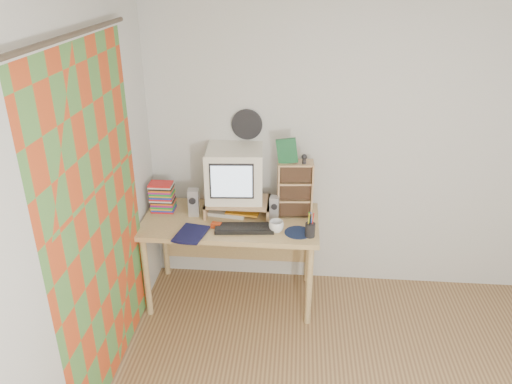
% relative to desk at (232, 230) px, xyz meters
% --- Properties ---
extents(back_wall, '(3.50, 0.00, 3.50)m').
position_rel_desk_xyz_m(back_wall, '(1.03, 0.31, 0.63)').
color(back_wall, silver).
rests_on(back_wall, floor).
extents(left_wall, '(0.00, 3.50, 3.50)m').
position_rel_desk_xyz_m(left_wall, '(-0.72, -1.44, 0.63)').
color(left_wall, silver).
rests_on(left_wall, floor).
extents(curtain, '(0.00, 2.20, 2.20)m').
position_rel_desk_xyz_m(curtain, '(-0.68, -0.96, 0.53)').
color(curtain, '#C1431B').
rests_on(curtain, left_wall).
extents(wall_disc, '(0.25, 0.02, 0.25)m').
position_rel_desk_xyz_m(wall_disc, '(0.10, 0.29, 0.81)').
color(wall_disc, black).
rests_on(wall_disc, back_wall).
extents(desk, '(1.40, 0.70, 0.75)m').
position_rel_desk_xyz_m(desk, '(0.00, 0.00, 0.00)').
color(desk, tan).
rests_on(desk, floor).
extents(monitor_riser, '(0.52, 0.30, 0.12)m').
position_rel_desk_xyz_m(monitor_riser, '(0.05, 0.04, 0.23)').
color(monitor_riser, tan).
rests_on(monitor_riser, desk).
extents(crt_monitor, '(0.47, 0.47, 0.42)m').
position_rel_desk_xyz_m(crt_monitor, '(0.02, 0.09, 0.46)').
color(crt_monitor, silver).
rests_on(crt_monitor, monitor_riser).
extents(speaker_left, '(0.09, 0.09, 0.22)m').
position_rel_desk_xyz_m(speaker_left, '(-0.30, -0.01, 0.25)').
color(speaker_left, '#AEAEB3').
rests_on(speaker_left, desk).
extents(speaker_right, '(0.08, 0.08, 0.19)m').
position_rel_desk_xyz_m(speaker_right, '(0.35, -0.02, 0.23)').
color(speaker_right, '#AEAEB3').
rests_on(speaker_right, desk).
extents(keyboard, '(0.46, 0.19, 0.03)m').
position_rel_desk_xyz_m(keyboard, '(0.13, -0.23, 0.15)').
color(keyboard, black).
rests_on(keyboard, desk).
extents(dvd_stack, '(0.19, 0.13, 0.26)m').
position_rel_desk_xyz_m(dvd_stack, '(-0.57, 0.04, 0.27)').
color(dvd_stack, brown).
rests_on(dvd_stack, desk).
extents(cd_rack, '(0.29, 0.17, 0.46)m').
position_rel_desk_xyz_m(cd_rack, '(0.50, 0.06, 0.36)').
color(cd_rack, tan).
rests_on(cd_rack, desk).
extents(mug, '(0.14, 0.14, 0.09)m').
position_rel_desk_xyz_m(mug, '(0.37, -0.23, 0.18)').
color(mug, white).
rests_on(mug, desk).
extents(diary, '(0.28, 0.23, 0.05)m').
position_rel_desk_xyz_m(diary, '(-0.36, -0.33, 0.16)').
color(diary, '#0E1036').
rests_on(diary, desk).
extents(mousepad, '(0.25, 0.25, 0.00)m').
position_rel_desk_xyz_m(mousepad, '(0.54, -0.24, 0.14)').
color(mousepad, black).
rests_on(mousepad, desk).
extents(pen_cup, '(0.09, 0.09, 0.15)m').
position_rel_desk_xyz_m(pen_cup, '(0.63, -0.28, 0.21)').
color(pen_cup, black).
rests_on(pen_cup, desk).
extents(papers, '(0.33, 0.26, 0.04)m').
position_rel_desk_xyz_m(papers, '(0.02, 0.06, 0.15)').
color(papers, beige).
rests_on(papers, desk).
extents(red_box, '(0.09, 0.06, 0.04)m').
position_rel_desk_xyz_m(red_box, '(-0.09, -0.21, 0.15)').
color(red_box, '#AF3512').
rests_on(red_box, desk).
extents(game_box, '(0.15, 0.04, 0.20)m').
position_rel_desk_xyz_m(game_box, '(0.43, 0.04, 0.69)').
color(game_box, '#18562F').
rests_on(game_box, cd_rack).
extents(webcam, '(0.05, 0.05, 0.08)m').
position_rel_desk_xyz_m(webcam, '(0.57, 0.03, 0.63)').
color(webcam, black).
rests_on(webcam, cd_rack).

